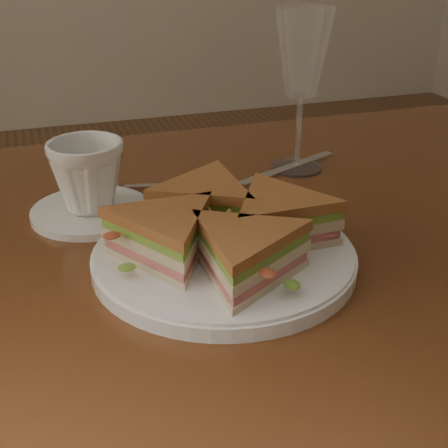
% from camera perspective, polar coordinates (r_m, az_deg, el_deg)
% --- Properties ---
extents(table, '(1.20, 0.80, 0.75)m').
position_cam_1_polar(table, '(0.83, 0.58, -6.22)').
color(table, '#3D1E0E').
rests_on(table, ground).
extents(plate, '(0.29, 0.29, 0.02)m').
position_cam_1_polar(plate, '(0.70, 0.00, -3.10)').
color(plate, white).
rests_on(plate, table).
extents(sandwich_wedges, '(0.28, 0.28, 0.06)m').
position_cam_1_polar(sandwich_wedges, '(0.68, 0.00, -0.38)').
color(sandwich_wedges, beige).
rests_on(sandwich_wedges, plate).
extents(crisps_mound, '(0.09, 0.09, 0.05)m').
position_cam_1_polar(crisps_mound, '(0.68, 0.00, -0.68)').
color(crisps_mound, orange).
rests_on(crisps_mound, plate).
extents(spoon, '(0.18, 0.06, 0.01)m').
position_cam_1_polar(spoon, '(0.90, -9.56, 3.40)').
color(spoon, silver).
rests_on(spoon, table).
extents(knife, '(0.20, 0.10, 0.00)m').
position_cam_1_polar(knife, '(0.96, 5.30, 4.88)').
color(knife, silver).
rests_on(knife, table).
extents(wine_glass, '(0.08, 0.08, 0.24)m').
position_cam_1_polar(wine_glass, '(0.93, 7.21, 14.94)').
color(wine_glass, white).
rests_on(wine_glass, table).
extents(saucer, '(0.15, 0.15, 0.01)m').
position_cam_1_polar(saucer, '(0.83, -12.03, 1.12)').
color(saucer, white).
rests_on(saucer, table).
extents(coffee_cup, '(0.10, 0.10, 0.09)m').
position_cam_1_polar(coffee_cup, '(0.81, -12.36, 4.34)').
color(coffee_cup, white).
rests_on(coffee_cup, saucer).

